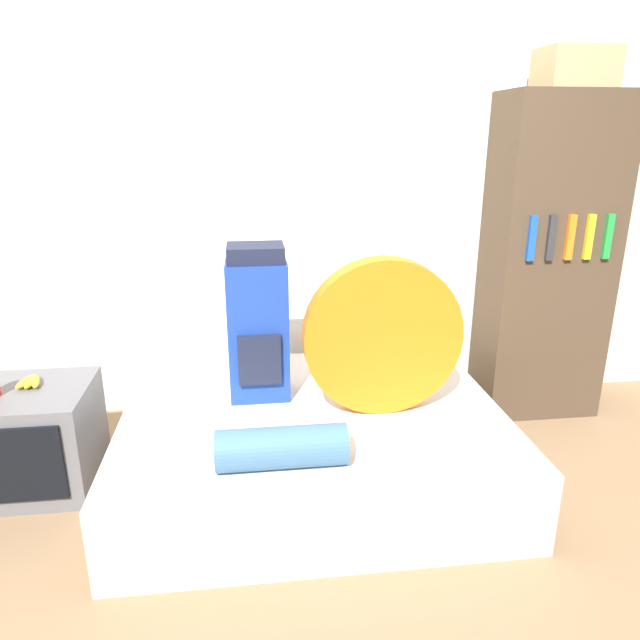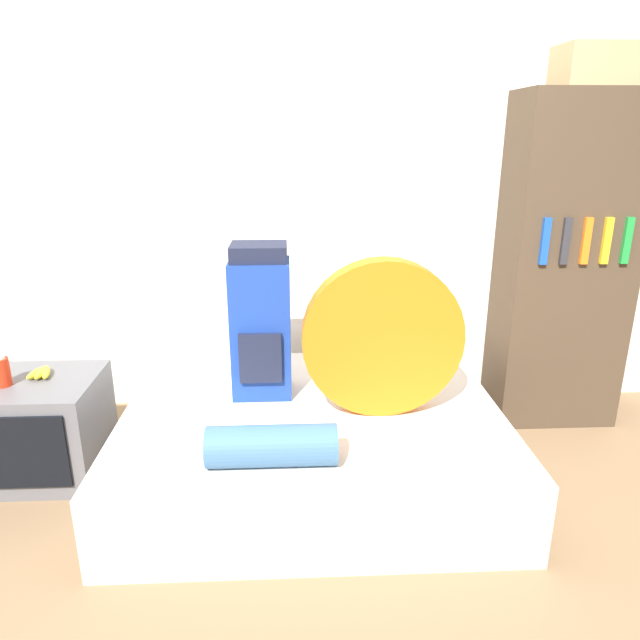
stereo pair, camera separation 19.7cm
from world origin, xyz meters
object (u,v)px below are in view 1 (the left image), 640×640
backpack (258,325)px  tent_bag (382,336)px  sleeping_roll (282,447)px  bookshelf (547,261)px  television (27,438)px  cardboard_box (575,68)px

backpack → tent_bag: backpack is taller
tent_bag → sleeping_roll: bearing=-138.7°
backpack → bookshelf: size_ratio=0.41×
television → cardboard_box: bearing=10.0°
sleeping_roll → bookshelf: (1.65, 1.10, 0.48)m
backpack → bookshelf: 1.78m
cardboard_box → backpack: bearing=-166.6°
sleeping_roll → backpack: bearing=95.8°
television → cardboard_box: (2.88, 0.51, 1.74)m
tent_bag → cardboard_box: cardboard_box is taller
backpack → television: size_ratio=1.24×
television → tent_bag: bearing=-5.0°
bookshelf → cardboard_box: (0.02, -0.00, 1.05)m
backpack → sleeping_roll: backpack is taller
tent_bag → sleeping_roll: (-0.51, -0.45, -0.29)m
backpack → cardboard_box: 2.18m
backpack → cardboard_box: cardboard_box is taller
tent_bag → cardboard_box: size_ratio=2.00×
backpack → bookshelf: bearing=13.6°
tent_bag → sleeping_roll: size_ratio=1.43×
bookshelf → television: bearing=-169.9°
sleeping_roll → bookshelf: size_ratio=0.28×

